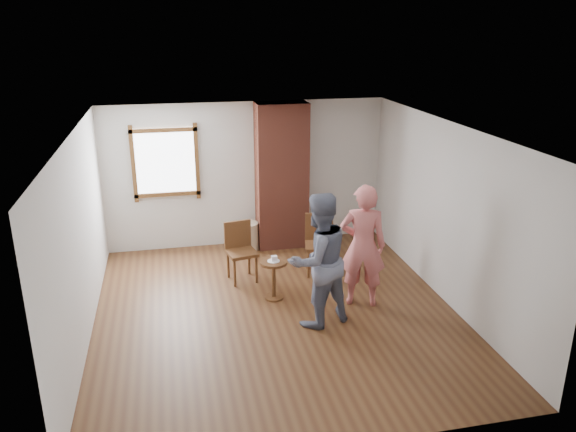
{
  "coord_description": "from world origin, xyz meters",
  "views": [
    {
      "loc": [
        -1.34,
        -6.93,
        3.91
      ],
      "look_at": [
        0.35,
        0.8,
        1.15
      ],
      "focal_mm": 35.0,
      "sensor_mm": 36.0,
      "label": 1
    }
  ],
  "objects_px": {
    "stoneware_crock": "(248,236)",
    "dining_chair_right": "(319,240)",
    "man": "(318,260)",
    "side_table": "(274,273)",
    "person_pink": "(363,246)",
    "dining_chair_left": "(240,248)"
  },
  "relations": [
    {
      "from": "dining_chair_right",
      "to": "side_table",
      "type": "distance_m",
      "value": 1.21
    },
    {
      "from": "dining_chair_left",
      "to": "person_pink",
      "type": "relative_size",
      "value": 0.52
    },
    {
      "from": "dining_chair_left",
      "to": "person_pink",
      "type": "distance_m",
      "value": 2.04
    },
    {
      "from": "dining_chair_left",
      "to": "man",
      "type": "height_order",
      "value": "man"
    },
    {
      "from": "stoneware_crock",
      "to": "side_table",
      "type": "xyz_separation_m",
      "value": [
        0.1,
        -1.97,
        0.15
      ]
    },
    {
      "from": "man",
      "to": "person_pink",
      "type": "bearing_deg",
      "value": -172.09
    },
    {
      "from": "dining_chair_left",
      "to": "man",
      "type": "relative_size",
      "value": 0.51
    },
    {
      "from": "dining_chair_right",
      "to": "side_table",
      "type": "height_order",
      "value": "dining_chair_right"
    },
    {
      "from": "stoneware_crock",
      "to": "person_pink",
      "type": "distance_m",
      "value": 2.79
    },
    {
      "from": "stoneware_crock",
      "to": "dining_chair_left",
      "type": "bearing_deg",
      "value": -103.65
    },
    {
      "from": "stoneware_crock",
      "to": "person_pink",
      "type": "bearing_deg",
      "value": -61.17
    },
    {
      "from": "dining_chair_right",
      "to": "dining_chair_left",
      "type": "bearing_deg",
      "value": -168.84
    },
    {
      "from": "side_table",
      "to": "person_pink",
      "type": "distance_m",
      "value": 1.37
    },
    {
      "from": "stoneware_crock",
      "to": "dining_chair_left",
      "type": "relative_size",
      "value": 0.54
    },
    {
      "from": "dining_chair_left",
      "to": "side_table",
      "type": "xyz_separation_m",
      "value": [
        0.39,
        -0.8,
        -0.12
      ]
    },
    {
      "from": "stoneware_crock",
      "to": "side_table",
      "type": "height_order",
      "value": "side_table"
    },
    {
      "from": "stoneware_crock",
      "to": "man",
      "type": "relative_size",
      "value": 0.27
    },
    {
      "from": "man",
      "to": "dining_chair_left",
      "type": "bearing_deg",
      "value": -82.79
    },
    {
      "from": "dining_chair_left",
      "to": "dining_chair_right",
      "type": "bearing_deg",
      "value": -10.57
    },
    {
      "from": "stoneware_crock",
      "to": "dining_chair_right",
      "type": "height_order",
      "value": "dining_chair_right"
    },
    {
      "from": "dining_chair_right",
      "to": "man",
      "type": "height_order",
      "value": "man"
    },
    {
      "from": "man",
      "to": "dining_chair_right",
      "type": "bearing_deg",
      "value": -126.04
    }
  ]
}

